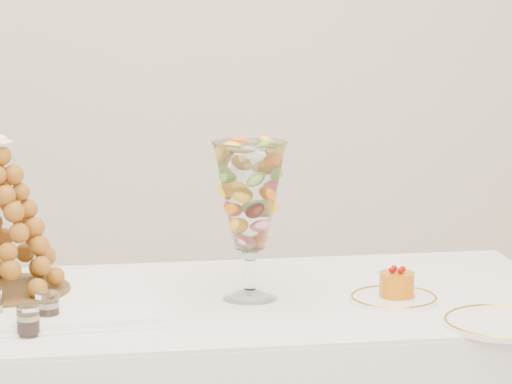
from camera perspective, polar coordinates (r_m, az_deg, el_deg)
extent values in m
cube|color=white|center=(2.77, -4.27, -5.23)|extent=(1.85, 0.80, 0.01)
cube|color=white|center=(2.77, -11.65, -5.09)|extent=(0.66, 0.52, 0.02)
cylinder|color=white|center=(2.78, -0.29, -4.80)|extent=(0.13, 0.13, 0.02)
cylinder|color=white|center=(2.76, -0.29, -3.73)|extent=(0.03, 0.03, 0.09)
sphere|color=white|center=(2.75, -0.29, -2.85)|extent=(0.04, 0.04, 0.04)
cylinder|color=white|center=(2.78, 6.49, -5.01)|extent=(0.20, 0.20, 0.01)
cylinder|color=white|center=(2.62, 11.54, -6.07)|extent=(0.26, 0.26, 0.01)
cylinder|color=white|center=(2.62, -9.79, -5.41)|extent=(0.06, 0.06, 0.07)
cylinder|color=white|center=(2.54, -10.68, -5.98)|extent=(0.06, 0.06, 0.06)
cylinder|color=brown|center=(2.82, -11.64, -4.52)|extent=(0.29, 0.29, 0.01)
cone|color=#925216|center=(2.78, -11.77, -1.04)|extent=(0.30, 0.30, 0.34)
sphere|color=white|center=(2.75, -11.90, 2.28)|extent=(0.03, 0.03, 0.03)
cylinder|color=#CB6409|center=(2.77, 6.65, -4.34)|extent=(0.08, 0.08, 0.06)
sphere|color=#870604|center=(2.77, 6.91, -3.61)|extent=(0.01, 0.01, 0.01)
sphere|color=#870604|center=(2.78, 6.52, -3.58)|extent=(0.01, 0.01, 0.01)
sphere|color=#870604|center=(2.76, 6.41, -3.67)|extent=(0.01, 0.01, 0.01)
sphere|color=#870604|center=(2.75, 6.81, -3.71)|extent=(0.01, 0.01, 0.01)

